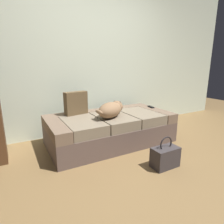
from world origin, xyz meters
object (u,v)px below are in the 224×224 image
couch (110,129)px  handbag (165,157)px  throw_pillow (76,103)px  dog_tan (111,109)px  tv_remote (151,107)px

couch → handbag: 0.98m
throw_pillow → handbag: bearing=-61.7°
couch → dog_tan: bearing=-111.6°
couch → handbag: couch is taller
tv_remote → handbag: 1.25m
tv_remote → throw_pillow: throw_pillow is taller
dog_tan → tv_remote: bearing=11.8°
dog_tan → handbag: size_ratio=1.53×
couch → throw_pillow: (-0.44, 0.27, 0.39)m
couch → dog_tan: 0.35m
tv_remote → throw_pillow: (-1.29, 0.19, 0.16)m
dog_tan → couch: bearing=68.4°
throw_pillow → couch: bearing=-31.3°
couch → dog_tan: (-0.04, -0.11, 0.33)m
dog_tan → throw_pillow: size_ratio=1.70×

